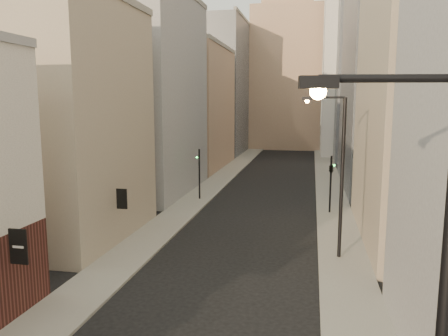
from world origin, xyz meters
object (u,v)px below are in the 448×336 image
at_px(streetlamp_mid, 338,168).
at_px(traffic_light_left, 199,164).
at_px(clock_tower, 287,62).
at_px(white_tower, 348,48).
at_px(streetlamp_near, 427,333).
at_px(traffic_light_right, 331,170).

xyz_separation_m(streetlamp_mid, traffic_light_left, (-12.13, 13.92, -2.08)).
relative_size(clock_tower, white_tower, 1.08).
relative_size(clock_tower, traffic_light_left, 8.98).
bearing_deg(clock_tower, white_tower, -51.84).
height_order(clock_tower, streetlamp_near, clock_tower).
relative_size(streetlamp_mid, traffic_light_right, 1.96).
relative_size(traffic_light_left, traffic_light_right, 1.00).
bearing_deg(white_tower, traffic_light_left, -112.54).
distance_m(white_tower, streetlamp_near, 73.12).
distance_m(clock_tower, white_tower, 17.83).
distance_m(streetlamp_near, traffic_light_right, 30.04).
bearing_deg(streetlamp_near, streetlamp_mid, 82.85).
bearing_deg(traffic_light_left, streetlamp_near, 88.61).
height_order(streetlamp_near, streetlamp_mid, streetlamp_near).
bearing_deg(traffic_light_left, streetlamp_mid, 108.84).
bearing_deg(traffic_light_right, streetlamp_near, 80.11).
bearing_deg(clock_tower, traffic_light_right, -82.78).
distance_m(white_tower, traffic_light_left, 44.76).
distance_m(traffic_light_left, traffic_light_right, 12.59).
bearing_deg(clock_tower, streetlamp_mid, -84.04).
relative_size(streetlamp_near, traffic_light_left, 1.98).
distance_m(clock_tower, streetlamp_mid, 68.28).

